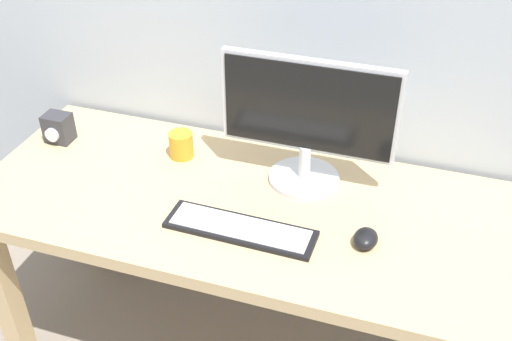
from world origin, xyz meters
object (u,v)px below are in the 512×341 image
(coffee_mug, at_px, (181,145))
(monitor, at_px, (308,119))
(keyboard_primary, at_px, (240,229))
(mouse, at_px, (366,238))
(desk, at_px, (242,225))
(audio_controller, at_px, (58,128))

(coffee_mug, bearing_deg, monitor, 0.18)
(keyboard_primary, distance_m, mouse, 0.35)
(mouse, bearing_deg, keyboard_primary, -167.79)
(desk, distance_m, coffee_mug, 0.35)
(desk, distance_m, audio_controller, 0.74)
(desk, relative_size, mouse, 19.50)
(mouse, xyz_separation_m, coffee_mug, (-0.66, 0.25, 0.02))
(keyboard_primary, bearing_deg, monitor, 70.15)
(monitor, bearing_deg, coffee_mug, -179.82)
(coffee_mug, bearing_deg, keyboard_primary, -44.03)
(monitor, relative_size, keyboard_primary, 1.22)
(desk, height_order, monitor, monitor)
(keyboard_primary, xyz_separation_m, mouse, (0.35, 0.05, 0.01))
(mouse, bearing_deg, desk, 171.29)
(desk, xyz_separation_m, keyboard_primary, (0.04, -0.14, 0.11))
(desk, height_order, coffee_mug, coffee_mug)
(monitor, bearing_deg, keyboard_primary, -109.85)
(desk, relative_size, audio_controller, 16.49)
(keyboard_primary, bearing_deg, desk, 107.87)
(desk, distance_m, mouse, 0.42)
(mouse, bearing_deg, coffee_mug, 162.60)
(desk, relative_size, coffee_mug, 18.77)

